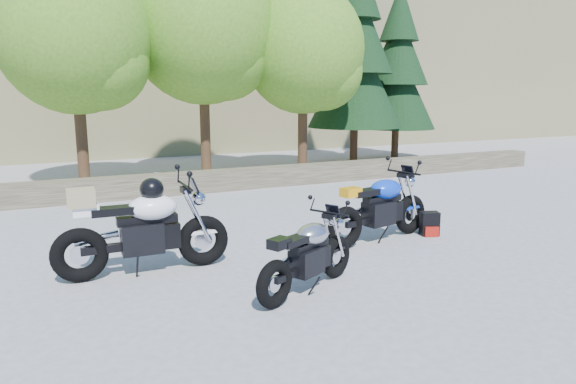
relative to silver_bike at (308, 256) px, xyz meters
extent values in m
plane|color=gray|center=(0.67, 1.35, -0.44)|extent=(90.00, 90.00, 0.00)
cube|color=#443C2D|center=(0.67, 6.85, -0.19)|extent=(22.00, 0.55, 0.50)
cube|color=olive|center=(3.67, 29.35, 7.06)|extent=(80.00, 30.00, 15.00)
cylinder|color=#382314|center=(-1.83, 8.55, 1.07)|extent=(0.28, 0.28, 3.02)
sphere|color=#40801C|center=(-1.83, 8.55, 3.34)|extent=(3.67, 3.67, 3.67)
sphere|color=#40801C|center=(-1.33, 8.25, 2.69)|extent=(2.38, 2.38, 2.38)
cylinder|color=#382314|center=(1.47, 8.95, 1.24)|extent=(0.28, 0.28, 3.36)
sphere|color=#40801C|center=(1.47, 8.95, 3.76)|extent=(4.08, 4.08, 4.08)
sphere|color=#40801C|center=(1.97, 8.65, 3.04)|extent=(2.64, 2.64, 2.64)
cylinder|color=#382314|center=(4.27, 8.35, 1.01)|extent=(0.28, 0.28, 2.91)
sphere|color=#40801C|center=(4.27, 8.35, 3.20)|extent=(3.54, 3.54, 3.54)
sphere|color=#40801C|center=(4.77, 8.05, 2.57)|extent=(2.29, 2.29, 2.29)
cylinder|color=#382314|center=(6.87, 9.55, 0.64)|extent=(0.26, 0.26, 2.16)
cone|color=black|center=(6.87, 9.55, 2.44)|extent=(3.17, 3.17, 3.24)
cone|color=black|center=(6.87, 9.55, 4.02)|extent=(2.45, 2.45, 2.88)
cylinder|color=#382314|center=(9.07, 10.15, 0.52)|extent=(0.26, 0.26, 1.92)
cone|color=black|center=(9.07, 10.15, 2.12)|extent=(2.82, 2.82, 2.88)
cone|color=black|center=(9.07, 10.15, 3.53)|extent=(2.18, 2.18, 2.56)
cone|color=black|center=(9.07, 10.15, 4.81)|extent=(1.41, 1.41, 2.05)
torus|color=black|center=(0.55, 0.27, -0.16)|extent=(0.56, 0.37, 0.56)
torus|color=black|center=(-0.57, -0.28, -0.16)|extent=(0.56, 0.37, 0.56)
cylinder|color=silver|center=(0.55, 0.27, -0.16)|extent=(0.19, 0.11, 0.19)
cylinder|color=silver|center=(-0.57, -0.28, -0.16)|extent=(0.19, 0.11, 0.19)
cube|color=black|center=(-0.03, -0.01, -0.06)|extent=(0.49, 0.42, 0.31)
cube|color=black|center=(0.03, 0.01, 0.13)|extent=(0.61, 0.39, 0.09)
ellipsoid|color=#AAABAE|center=(0.08, 0.04, 0.25)|extent=(0.60, 0.52, 0.26)
cube|color=black|center=(-0.26, -0.13, 0.25)|extent=(0.47, 0.36, 0.08)
cube|color=black|center=(-0.50, -0.24, 0.29)|extent=(0.29, 0.26, 0.11)
cylinder|color=black|center=(0.39, 0.19, 0.45)|extent=(0.28, 0.53, 0.03)
sphere|color=silver|center=(0.52, 0.25, 0.30)|extent=(0.16, 0.16, 0.16)
torus|color=black|center=(-0.85, 1.49, -0.09)|extent=(0.71, 0.20, 0.71)
torus|color=black|center=(-2.45, 1.53, -0.09)|extent=(0.71, 0.20, 0.71)
cylinder|color=silver|center=(-0.85, 1.49, -0.09)|extent=(0.25, 0.05, 0.24)
cylinder|color=silver|center=(-2.45, 1.53, -0.09)|extent=(0.25, 0.05, 0.24)
cube|color=black|center=(-1.67, 1.51, 0.05)|extent=(0.54, 0.35, 0.40)
cube|color=black|center=(-1.60, 1.51, 0.29)|extent=(0.78, 0.20, 0.11)
ellipsoid|color=white|center=(-1.52, 1.51, 0.45)|extent=(0.65, 0.45, 0.34)
cube|color=black|center=(-2.01, 1.52, 0.45)|extent=(0.56, 0.26, 0.10)
cube|color=white|center=(-2.34, 1.53, 0.49)|extent=(0.32, 0.23, 0.14)
cylinder|color=black|center=(-1.08, 1.49, 0.70)|extent=(0.06, 0.73, 0.04)
sphere|color=silver|center=(-0.90, 1.49, 0.51)|extent=(0.20, 0.20, 0.20)
ellipsoid|color=black|center=(-1.52, 1.51, 0.69)|extent=(0.32, 0.33, 0.30)
cube|color=#948656|center=(-2.38, 1.53, 0.65)|extent=(0.34, 0.30, 0.22)
torus|color=black|center=(2.81, 1.56, -0.11)|extent=(0.69, 0.29, 0.67)
torus|color=black|center=(1.33, 1.28, -0.11)|extent=(0.69, 0.29, 0.67)
cylinder|color=silver|center=(2.81, 1.56, -0.11)|extent=(0.23, 0.08, 0.23)
cylinder|color=silver|center=(1.33, 1.28, -0.11)|extent=(0.23, 0.08, 0.23)
cube|color=black|center=(2.05, 1.42, 0.02)|extent=(0.55, 0.40, 0.38)
cube|color=black|center=(2.12, 1.43, 0.25)|extent=(0.75, 0.30, 0.10)
ellipsoid|color=#0D39CF|center=(2.19, 1.44, 0.40)|extent=(0.67, 0.51, 0.32)
cube|color=black|center=(1.74, 1.36, 0.40)|extent=(0.56, 0.32, 0.09)
cube|color=#F29E0C|center=(1.43, 1.30, 0.44)|extent=(0.33, 0.26, 0.14)
cylinder|color=black|center=(2.60, 1.52, 0.64)|extent=(0.16, 0.69, 0.03)
sphere|color=silver|center=(2.77, 1.55, 0.46)|extent=(0.19, 0.19, 0.19)
cube|color=black|center=(3.04, 1.32, -0.24)|extent=(0.35, 0.30, 0.40)
cube|color=#AB170E|center=(2.99, 1.21, -0.35)|extent=(0.23, 0.12, 0.17)
camera|label=1|loc=(-2.80, -5.20, 1.90)|focal=32.00mm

